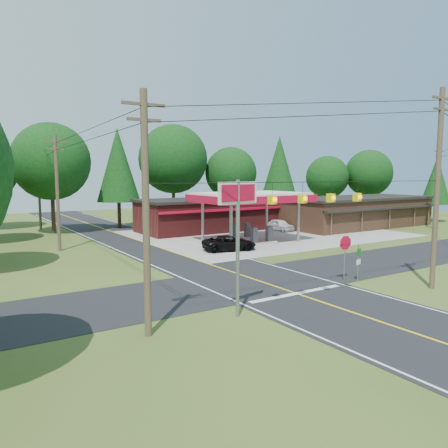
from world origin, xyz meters
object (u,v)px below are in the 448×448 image
suv_car (229,243)px  big_stop_sign (238,217)px  gas_canopy (251,199)px  octagonal_stop_sign (345,246)px  sedan_car (280,225)px

suv_car → big_stop_sign: 18.23m
suv_car → big_stop_sign: big_stop_sign is taller
gas_canopy → octagonal_stop_sign: size_ratio=3.60×
sedan_car → suv_car: bearing=-147.6°
gas_canopy → suv_car: bearing=-146.3°
big_stop_sign → octagonal_stop_sign: big_stop_sign is taller
suv_car → sedan_car: bearing=-44.2°
gas_canopy → sedan_car: bearing=32.3°
gas_canopy → big_stop_sign: (-14.00, -18.01, 0.47)m
suv_car → sedan_car: 14.87m
gas_canopy → suv_car: 6.50m
sedan_car → octagonal_stop_sign: bearing=-121.1°
octagonal_stop_sign → sedan_car: bearing=59.3°
gas_canopy → octagonal_stop_sign: 16.76m
sedan_car → big_stop_sign: big_stop_sign is taller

